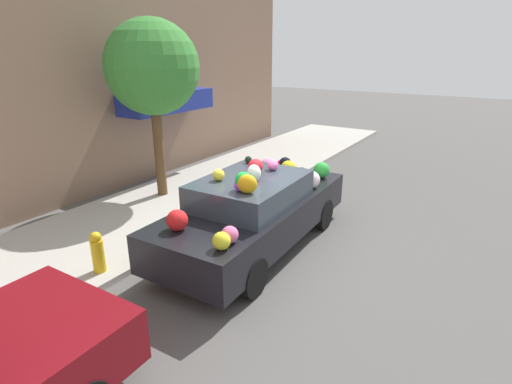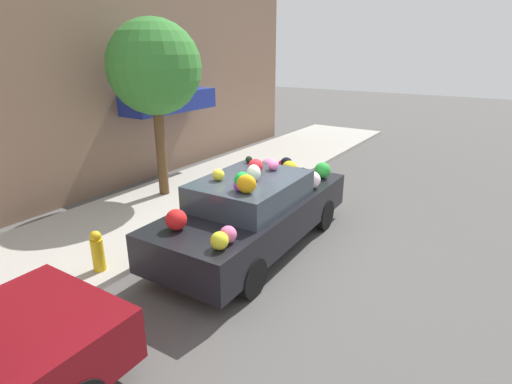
% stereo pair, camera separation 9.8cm
% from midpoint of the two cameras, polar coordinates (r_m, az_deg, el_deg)
% --- Properties ---
extents(ground_plane, '(60.00, 60.00, 0.00)m').
position_cam_midpoint_polar(ground_plane, '(7.74, -0.36, -7.53)').
color(ground_plane, '#565451').
extents(sidewalk_curb, '(24.00, 3.20, 0.11)m').
position_cam_midpoint_polar(sidewalk_curb, '(9.34, -14.33, -2.84)').
color(sidewalk_curb, '#B2ADA3').
rests_on(sidewalk_curb, ground).
extents(building_facade, '(18.00, 1.20, 6.43)m').
position_cam_midpoint_polar(building_facade, '(10.50, -24.11, 16.09)').
color(building_facade, '#846651').
rests_on(building_facade, ground).
extents(street_tree, '(2.15, 2.15, 4.12)m').
position_cam_midpoint_polar(street_tree, '(9.74, -14.03, 16.77)').
color(street_tree, brown).
rests_on(street_tree, sidewalk_curb).
extents(fire_hydrant, '(0.20, 0.20, 0.70)m').
position_cam_midpoint_polar(fire_hydrant, '(7.01, -21.32, -7.86)').
color(fire_hydrant, gold).
rests_on(fire_hydrant, sidewalk_curb).
extents(art_car, '(4.61, 1.86, 1.73)m').
position_cam_midpoint_polar(art_car, '(7.35, 0.35, -2.47)').
color(art_car, black).
rests_on(art_car, ground).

